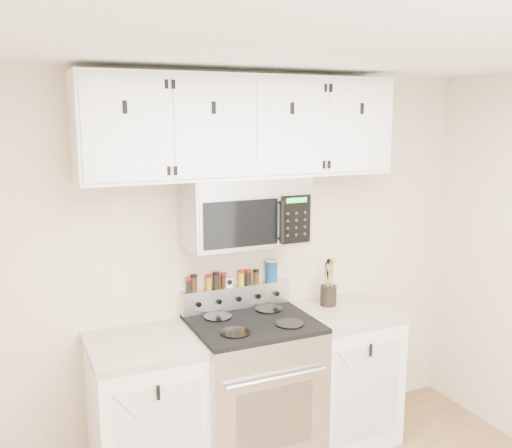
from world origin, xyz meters
The scene contains 18 objects.
back_wall centered at (0.00, 1.75, 1.25)m, with size 3.50×0.01×2.50m, color beige.
ceiling centered at (0.00, 0.00, 2.50)m, with size 3.50×3.50×0.01m, color white.
range centered at (0.00, 1.43, 0.49)m, with size 0.76×0.65×1.10m.
base_cabinet_left centered at (-0.69, 1.45, 0.46)m, with size 0.64×0.62×0.92m.
base_cabinet_right centered at (0.69, 1.45, 0.46)m, with size 0.64×0.62×0.92m.
microwave centered at (0.00, 1.55, 1.63)m, with size 0.76×0.44×0.42m.
upper_cabinets centered at (0.00, 1.58, 2.15)m, with size 2.00×0.35×0.62m.
utensil_crock centered at (0.64, 1.57, 1.00)m, with size 0.11×0.11×0.33m.
kitchen_timer centered at (-0.05, 1.71, 1.13)m, with size 0.06×0.05×0.07m, color white.
salt_canister centered at (0.26, 1.71, 1.18)m, with size 0.08×0.08×0.15m.
spice_jar_0 centered at (-0.33, 1.71, 1.15)m, with size 0.04×0.04×0.10m.
spice_jar_1 centered at (-0.29, 1.71, 1.16)m, with size 0.04×0.04×0.11m.
spice_jar_2 centered at (-0.19, 1.71, 1.15)m, with size 0.04×0.04×0.10m.
spice_jar_3 centered at (-0.14, 1.71, 1.16)m, with size 0.04×0.04×0.11m.
spice_jar_4 centered at (-0.09, 1.71, 1.15)m, with size 0.04×0.04×0.10m.
spice_jar_5 centered at (0.04, 1.71, 1.15)m, with size 0.04×0.04×0.10m.
spice_jar_6 centered at (0.09, 1.71, 1.15)m, with size 0.04×0.04×0.10m.
spice_jar_7 centered at (0.15, 1.71, 1.15)m, with size 0.04×0.04×0.10m.
Camera 1 is at (-1.38, -1.68, 2.21)m, focal length 40.00 mm.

